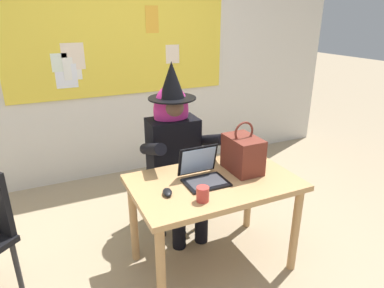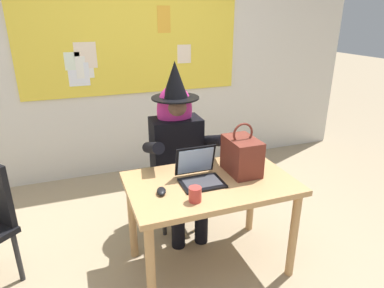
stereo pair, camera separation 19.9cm
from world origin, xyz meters
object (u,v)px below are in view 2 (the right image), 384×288
(desk_main, at_px, (210,194))
(laptop, at_px, (199,174))
(computer_mouse, at_px, (161,191))
(handbag, at_px, (242,155))
(coffee_mug, at_px, (195,194))
(person_costumed, at_px, (178,141))
(chair_at_desk, at_px, (175,166))

(desk_main, xyz_separation_m, laptop, (-0.07, 0.03, 0.15))
(laptop, bearing_deg, computer_mouse, -164.10)
(laptop, distance_m, handbag, 0.35)
(desk_main, bearing_deg, coffee_mug, -132.37)
(desk_main, bearing_deg, handbag, 11.24)
(coffee_mug, bearing_deg, laptop, 63.15)
(handbag, relative_size, coffee_mug, 3.98)
(desk_main, xyz_separation_m, handbag, (0.26, 0.05, 0.24))
(desk_main, relative_size, coffee_mug, 12.10)
(person_costumed, relative_size, laptop, 4.98)
(computer_mouse, relative_size, handbag, 0.28)
(chair_at_desk, xyz_separation_m, laptop, (-0.03, -0.69, 0.25))
(person_costumed, bearing_deg, laptop, -1.12)
(chair_at_desk, bearing_deg, laptop, -1.28)
(computer_mouse, distance_m, handbag, 0.65)
(coffee_mug, bearing_deg, person_costumed, 79.26)
(desk_main, relative_size, handbag, 3.04)
(desk_main, bearing_deg, computer_mouse, -171.93)
(desk_main, height_order, computer_mouse, computer_mouse)
(chair_at_desk, xyz_separation_m, computer_mouse, (-0.33, -0.77, 0.22))
(coffee_mug, bearing_deg, chair_at_desk, 80.39)
(desk_main, relative_size, person_costumed, 0.79)
(chair_at_desk, distance_m, computer_mouse, 0.87)
(computer_mouse, bearing_deg, person_costumed, 77.45)
(chair_at_desk, xyz_separation_m, coffee_mug, (-0.16, -0.94, 0.25))
(computer_mouse, bearing_deg, handbag, 23.40)
(chair_at_desk, xyz_separation_m, handbag, (0.30, -0.67, 0.33))
(person_costumed, height_order, computer_mouse, person_costumed)
(laptop, height_order, computer_mouse, laptop)
(person_costumed, bearing_deg, computer_mouse, -24.66)
(coffee_mug, bearing_deg, computer_mouse, 136.18)
(laptop, height_order, coffee_mug, laptop)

